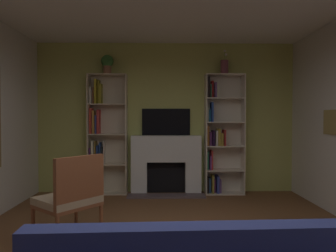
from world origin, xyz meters
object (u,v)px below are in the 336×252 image
object	(u,v)px
armchair	(71,196)
tv	(166,122)
bookshelf_right	(219,136)
potted_plant	(107,63)
vase_with_flowers	(225,67)
fireplace	(166,162)
bookshelf_left	(103,135)

from	to	relation	value
armchair	tv	bearing A→B (deg)	65.47
bookshelf_right	armchair	world-z (taller)	bookshelf_right
tv	potted_plant	xyz separation A→B (m)	(-1.09, -0.12, 1.10)
bookshelf_right	vase_with_flowers	xyz separation A→B (m)	(0.09, -0.03, 1.30)
tv	fireplace	bearing A→B (deg)	-90.00
fireplace	tv	xyz separation A→B (m)	(0.00, 0.10, 0.76)
fireplace	tv	world-z (taller)	tv
bookshelf_left	potted_plant	size ratio (longest dim) A/B	6.26
tv	bookshelf_left	xyz separation A→B (m)	(-1.19, -0.07, -0.24)
tv	potted_plant	bearing A→B (deg)	-173.74
vase_with_flowers	tv	bearing A→B (deg)	173.75
tv	armchair	distance (m)	2.82
vase_with_flowers	armchair	size ratio (longest dim) A/B	0.46
bookshelf_right	armchair	size ratio (longest dim) A/B	2.23
potted_plant	vase_with_flowers	size ratio (longest dim) A/B	0.77
potted_plant	armchair	bearing A→B (deg)	-90.62
bookshelf_left	bookshelf_right	bearing A→B (deg)	-0.58
fireplace	bookshelf_left	bearing A→B (deg)	178.48
vase_with_flowers	potted_plant	bearing A→B (deg)	-180.00
vase_with_flowers	armchair	world-z (taller)	vase_with_flowers
bookshelf_left	vase_with_flowers	bearing A→B (deg)	-1.29
bookshelf_left	potted_plant	world-z (taller)	potted_plant
fireplace	bookshelf_right	world-z (taller)	bookshelf_right
tv	bookshelf_right	world-z (taller)	bookshelf_right
tv	bookshelf_right	distance (m)	1.04
tv	vase_with_flowers	size ratio (longest dim) A/B	1.97
bookshelf_right	vase_with_flowers	distance (m)	1.30
fireplace	armchair	xyz separation A→B (m)	(-1.12, -2.35, -0.06)
bookshelf_right	armchair	distance (m)	3.22
bookshelf_left	potted_plant	bearing A→B (deg)	-28.73
fireplace	vase_with_flowers	distance (m)	2.10
tv	potted_plant	world-z (taller)	potted_plant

